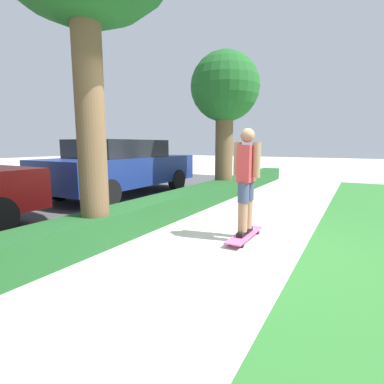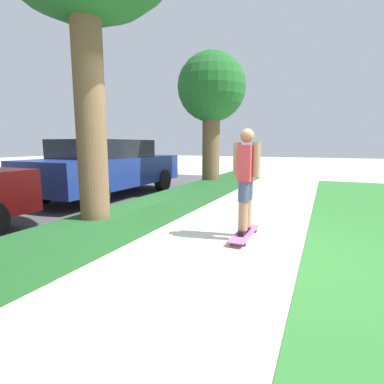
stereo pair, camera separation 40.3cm
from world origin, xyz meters
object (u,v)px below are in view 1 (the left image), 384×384
Objects in this scene: skater_person at (246,179)px; tree_far at (225,92)px; skateboard at (245,235)px; parked_car_middle at (122,166)px.

skater_person is 4.33m from tree_far.
skateboard is at bearing 0.00° from skater_person.
skateboard is 0.27× the size of tree_far.
skater_person reaches higher than parked_car_middle.
skater_person is 4.78m from parked_car_middle.
tree_far is (3.45, 1.85, 2.69)m from skateboard.
skater_person reaches higher than skateboard.
skateboard is 0.68× the size of skater_person.
parked_car_middle is (-1.35, 2.44, -1.96)m from tree_far.
skateboard is 0.23× the size of parked_car_middle.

